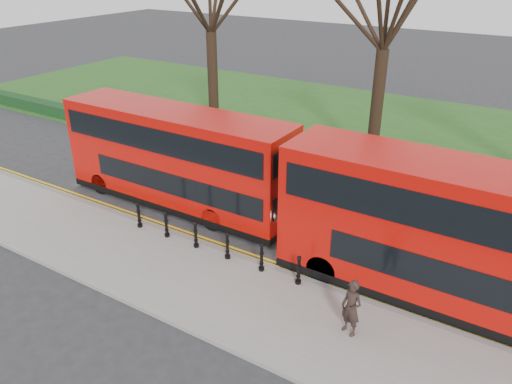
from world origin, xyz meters
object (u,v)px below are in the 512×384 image
Objects in this scene: bollard_row at (211,240)px; pedestrian at (351,308)px; bus_rear at (466,241)px; bus_lead at (177,159)px.

pedestrian is at bearing -12.63° from bollard_row.
pedestrian is at bearing -125.41° from bus_rear.
pedestrian reaches higher than bollard_row.
bollard_row is 5.99m from pedestrian.
bus_rear is 6.51× the size of pedestrian.
pedestrian is (5.83, -1.31, 0.37)m from bollard_row.
bus_rear is at bearing 73.00° from pedestrian.
bus_rear reaches higher than pedestrian.
bollard_row is at bearing -35.45° from bus_lead.
bus_lead is 10.30m from pedestrian.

